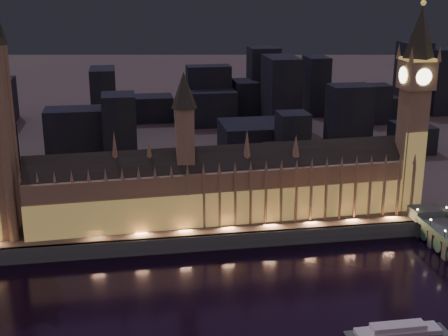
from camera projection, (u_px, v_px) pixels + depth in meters
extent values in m
plane|color=black|center=(234.00, 288.00, 272.66)|extent=(2000.00, 2000.00, 0.00)
cube|color=#513B3E|center=(157.00, 83.00, 761.13)|extent=(2000.00, 960.00, 8.00)
cube|color=#425157|center=(219.00, 242.00, 310.07)|extent=(2000.00, 2.50, 8.00)
cube|color=olive|center=(224.00, 193.00, 325.47)|extent=(200.69, 28.79, 28.00)
cube|color=tan|center=(227.00, 209.00, 317.31)|extent=(200.00, 0.50, 18.00)
cube|color=black|center=(224.00, 162.00, 320.42)|extent=(200.52, 25.06, 16.26)
cube|color=olive|center=(185.00, 139.00, 313.40)|extent=(9.00, 9.00, 32.00)
cone|color=#2A2E22|center=(184.00, 90.00, 305.97)|extent=(13.00, 13.00, 18.00)
cube|color=olive|center=(23.00, 212.00, 299.67)|extent=(1.20, 1.20, 28.00)
cone|color=olive|center=(20.00, 178.00, 295.18)|extent=(2.00, 2.00, 6.00)
cube|color=olive|center=(40.00, 211.00, 300.93)|extent=(1.20, 1.20, 28.00)
cone|color=olive|center=(37.00, 177.00, 296.45)|extent=(2.00, 2.00, 6.00)
cube|color=olive|center=(57.00, 210.00, 302.20)|extent=(1.20, 1.20, 28.00)
cone|color=olive|center=(54.00, 176.00, 297.72)|extent=(2.00, 2.00, 6.00)
cube|color=olive|center=(74.00, 209.00, 303.47)|extent=(1.20, 1.20, 28.00)
cone|color=olive|center=(71.00, 176.00, 298.98)|extent=(2.00, 2.00, 6.00)
cube|color=olive|center=(91.00, 208.00, 304.73)|extent=(1.20, 1.20, 28.00)
cone|color=olive|center=(88.00, 175.00, 300.25)|extent=(2.00, 2.00, 6.00)
cube|color=olive|center=(107.00, 207.00, 306.00)|extent=(1.20, 1.20, 28.00)
cone|color=olive|center=(105.00, 174.00, 301.51)|extent=(2.00, 2.00, 6.00)
cube|color=olive|center=(124.00, 206.00, 307.26)|extent=(1.20, 1.20, 28.00)
cone|color=olive|center=(122.00, 173.00, 302.78)|extent=(2.00, 2.00, 6.00)
cube|color=olive|center=(140.00, 205.00, 308.53)|extent=(1.20, 1.20, 28.00)
cone|color=olive|center=(139.00, 172.00, 304.05)|extent=(2.00, 2.00, 6.00)
cube|color=olive|center=(156.00, 204.00, 309.80)|extent=(1.20, 1.20, 28.00)
cone|color=olive|center=(155.00, 171.00, 305.31)|extent=(2.00, 2.00, 6.00)
cube|color=olive|center=(172.00, 203.00, 311.06)|extent=(1.20, 1.20, 28.00)
cone|color=olive|center=(171.00, 171.00, 306.58)|extent=(2.00, 2.00, 6.00)
cube|color=olive|center=(188.00, 202.00, 312.33)|extent=(1.20, 1.20, 28.00)
cone|color=olive|center=(187.00, 170.00, 307.84)|extent=(2.00, 2.00, 6.00)
cube|color=olive|center=(204.00, 201.00, 313.59)|extent=(1.20, 1.20, 28.00)
cone|color=olive|center=(203.00, 169.00, 309.11)|extent=(2.00, 2.00, 6.00)
cube|color=olive|center=(220.00, 201.00, 314.86)|extent=(1.20, 1.20, 28.00)
cone|color=olive|center=(219.00, 168.00, 310.38)|extent=(2.00, 2.00, 6.00)
cube|color=olive|center=(235.00, 200.00, 316.13)|extent=(1.20, 1.20, 28.00)
cone|color=olive|center=(235.00, 167.00, 311.64)|extent=(2.00, 2.00, 6.00)
cube|color=olive|center=(251.00, 199.00, 317.39)|extent=(1.20, 1.20, 28.00)
cone|color=olive|center=(251.00, 167.00, 312.91)|extent=(2.00, 2.00, 6.00)
cube|color=olive|center=(266.00, 198.00, 318.66)|extent=(1.20, 1.20, 28.00)
cone|color=olive|center=(266.00, 166.00, 314.17)|extent=(2.00, 2.00, 6.00)
cube|color=olive|center=(281.00, 197.00, 319.92)|extent=(1.20, 1.20, 28.00)
cone|color=olive|center=(282.00, 165.00, 315.44)|extent=(2.00, 2.00, 6.00)
cube|color=olive|center=(296.00, 196.00, 321.19)|extent=(1.20, 1.20, 28.00)
cone|color=olive|center=(297.00, 164.00, 316.71)|extent=(2.00, 2.00, 6.00)
cube|color=olive|center=(311.00, 195.00, 322.46)|extent=(1.20, 1.20, 28.00)
cone|color=olive|center=(312.00, 164.00, 317.97)|extent=(2.00, 2.00, 6.00)
cube|color=olive|center=(326.00, 194.00, 323.72)|extent=(1.20, 1.20, 28.00)
cone|color=olive|center=(327.00, 163.00, 319.24)|extent=(2.00, 2.00, 6.00)
cube|color=olive|center=(341.00, 194.00, 324.99)|extent=(1.20, 1.20, 28.00)
cone|color=olive|center=(342.00, 162.00, 320.50)|extent=(2.00, 2.00, 6.00)
cube|color=olive|center=(355.00, 193.00, 326.25)|extent=(1.20, 1.20, 28.00)
cone|color=olive|center=(357.00, 161.00, 321.77)|extent=(2.00, 2.00, 6.00)
cube|color=olive|center=(370.00, 192.00, 327.52)|extent=(1.20, 1.20, 28.00)
cone|color=olive|center=(371.00, 161.00, 323.04)|extent=(2.00, 2.00, 6.00)
cube|color=olive|center=(384.00, 191.00, 328.79)|extent=(1.20, 1.20, 28.00)
cone|color=olive|center=(386.00, 160.00, 324.30)|extent=(2.00, 2.00, 6.00)
cube|color=olive|center=(398.00, 190.00, 330.05)|extent=(1.20, 1.20, 28.00)
cone|color=olive|center=(400.00, 159.00, 325.57)|extent=(2.00, 2.00, 6.00)
cube|color=olive|center=(412.00, 189.00, 331.32)|extent=(1.20, 1.20, 28.00)
cone|color=olive|center=(415.00, 158.00, 326.83)|extent=(2.00, 2.00, 6.00)
cone|color=olive|center=(115.00, 148.00, 308.75)|extent=(4.40, 4.40, 18.00)
cone|color=olive|center=(149.00, 150.00, 312.03)|extent=(4.40, 4.40, 14.00)
cone|color=olive|center=(247.00, 144.00, 319.65)|extent=(4.40, 4.40, 16.00)
cone|color=olive|center=(296.00, 146.00, 324.36)|extent=(4.40, 4.40, 12.00)
cylinder|color=olive|center=(5.00, 148.00, 288.91)|extent=(4.40, 4.40, 92.40)
cylinder|color=olive|center=(12.00, 137.00, 309.63)|extent=(4.40, 4.40, 92.40)
cone|color=#2A2E22|center=(1.00, 32.00, 294.42)|extent=(5.20, 5.20, 10.00)
cube|color=olive|center=(410.00, 150.00, 335.95)|extent=(13.02, 13.02, 66.00)
cube|color=tan|center=(413.00, 172.00, 333.38)|extent=(12.00, 0.50, 44.00)
cube|color=olive|center=(417.00, 75.00, 323.93)|extent=(15.00, 15.00, 14.90)
cube|color=#F2C64C|center=(418.00, 59.00, 321.54)|extent=(15.75, 15.75, 1.20)
cone|color=#2A2E22|center=(421.00, 32.00, 317.50)|extent=(18.00, 18.00, 26.00)
sphere|color=#F2C64C|center=(423.00, 3.00, 313.19)|extent=(2.80, 2.80, 2.80)
cylinder|color=#FFF2BF|center=(424.00, 77.00, 316.63)|extent=(8.40, 0.50, 8.40)
cylinder|color=#FFF2BF|center=(410.00, 72.00, 331.23)|extent=(8.40, 0.50, 8.40)
cylinder|color=#FFF2BF|center=(403.00, 75.00, 322.71)|extent=(0.50, 8.40, 8.40)
cylinder|color=#FFF2BF|center=(431.00, 74.00, 325.16)|extent=(0.50, 8.40, 8.40)
cone|color=olive|center=(412.00, 54.00, 312.28)|extent=(2.60, 2.60, 8.00)
cone|color=olive|center=(399.00, 51.00, 326.41)|extent=(2.60, 2.60, 8.00)
cone|color=olive|center=(440.00, 54.00, 314.66)|extent=(2.60, 2.60, 8.00)
cone|color=olive|center=(426.00, 50.00, 328.78)|extent=(2.60, 2.60, 8.00)
cube|color=#425157|center=(426.00, 216.00, 330.20)|extent=(17.00, 12.00, 9.50)
cylinder|color=black|center=(445.00, 235.00, 296.13)|extent=(0.30, 0.30, 4.40)
sphere|color=#FFD88C|center=(445.00, 231.00, 295.45)|extent=(1.00, 1.00, 1.00)
cube|color=#425157|center=(444.00, 238.00, 313.35)|extent=(15.30, 4.00, 9.50)
cylinder|color=black|center=(430.00, 224.00, 309.58)|extent=(0.30, 0.30, 4.40)
sphere|color=#FFD88C|center=(431.00, 220.00, 308.90)|extent=(1.00, 1.00, 1.00)
cube|color=#425157|center=(430.00, 227.00, 326.80)|extent=(15.30, 4.00, 9.50)
cylinder|color=black|center=(417.00, 214.00, 323.04)|extent=(0.30, 0.30, 4.40)
sphere|color=#FFD88C|center=(418.00, 209.00, 322.35)|extent=(1.00, 1.00, 1.00)
cylinder|color=black|center=(446.00, 212.00, 325.60)|extent=(0.30, 0.30, 4.40)
sphere|color=#FFD88C|center=(447.00, 208.00, 324.92)|extent=(1.00, 1.00, 1.00)
cylinder|color=#315D44|center=(437.00, 232.00, 319.97)|extent=(14.96, 8.00, 8.00)
cube|color=#425157|center=(397.00, 334.00, 237.48)|extent=(39.84, 9.57, 0.60)
cube|color=silver|center=(398.00, 332.00, 237.21)|extent=(32.93, 7.49, 2.40)
cube|color=silver|center=(398.00, 327.00, 236.56)|extent=(21.08, 5.82, 2.20)
cube|color=black|center=(280.00, 160.00, 398.95)|extent=(19.03, 19.80, 19.48)
cube|color=black|center=(292.00, 141.00, 408.71)|extent=(19.65, 20.18, 37.76)
cube|color=black|center=(245.00, 101.00, 545.51)|extent=(19.44, 30.73, 35.26)
cube|color=black|center=(209.00, 93.00, 544.58)|extent=(37.76, 19.44, 48.01)
cube|color=black|center=(104.00, 103.00, 488.08)|extent=(18.99, 34.57, 54.20)
cube|color=black|center=(120.00, 133.00, 403.28)|extent=(21.11, 25.14, 50.58)
cube|color=black|center=(76.00, 138.00, 411.29)|extent=(38.19, 23.57, 39.77)
cube|color=black|center=(369.00, 106.00, 561.69)|extent=(43.78, 39.06, 19.70)
cube|color=black|center=(3.00, 101.00, 539.19)|extent=(19.72, 40.72, 37.37)
cube|color=black|center=(209.00, 107.00, 534.01)|extent=(44.53, 36.65, 29.49)
cube|color=black|center=(149.00, 108.00, 546.16)|extent=(40.45, 27.15, 21.98)
cube|color=black|center=(281.00, 94.00, 505.76)|extent=(24.63, 41.01, 60.61)
cube|color=black|center=(253.00, 140.00, 438.32)|extent=(44.15, 42.43, 24.05)
cube|color=black|center=(349.00, 116.00, 460.86)|extent=(30.39, 22.61, 46.25)
cube|color=black|center=(372.00, 104.00, 536.42)|extent=(28.33, 19.81, 33.35)
cube|color=black|center=(412.00, 137.00, 453.72)|extent=(24.83, 31.49, 19.71)
cube|color=black|center=(316.00, 86.00, 567.21)|extent=(19.19, 29.53, 52.69)
cube|color=black|center=(263.00, 82.00, 556.48)|extent=(26.00, 26.00, 62.21)
cube|color=black|center=(412.00, 77.00, 578.65)|extent=(26.00, 26.00, 64.27)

